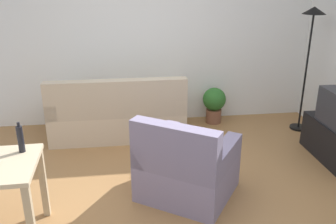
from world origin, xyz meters
name	(u,v)px	position (x,y,z in m)	size (l,w,h in m)	color
ground_plane	(165,194)	(0.00, 0.00, -0.01)	(5.20, 4.40, 0.02)	#9E7042
wall_rear	(147,36)	(0.00, 2.20, 1.35)	(5.20, 0.10, 2.70)	white
couch	(118,116)	(-0.49, 1.59, 0.31)	(1.90, 0.84, 0.92)	beige
torchiere_lamp	(311,36)	(2.25, 1.49, 1.41)	(0.32, 0.32, 1.81)	black
potted_plant	(214,103)	(1.01, 1.90, 0.33)	(0.36, 0.36, 0.57)	brown
armchair	(186,169)	(0.22, -0.07, 0.32)	(1.22, 1.20, 0.92)	gray
bottle_dark	(21,139)	(-1.31, -0.34, 0.89)	(0.06, 0.06, 0.28)	black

